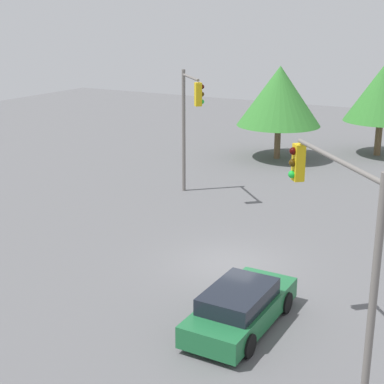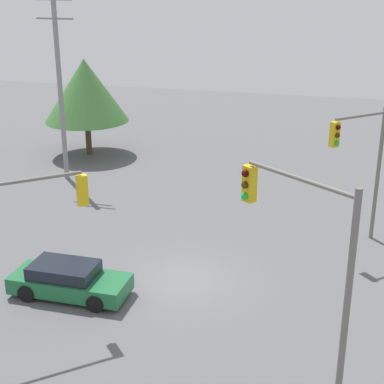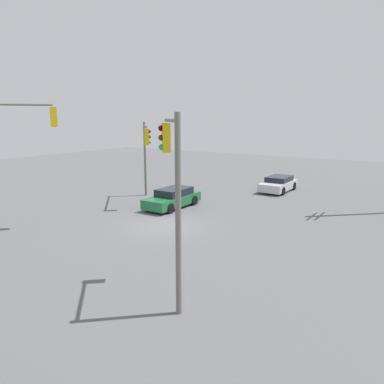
# 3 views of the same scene
# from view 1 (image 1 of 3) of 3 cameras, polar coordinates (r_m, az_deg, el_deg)

# --- Properties ---
(ground_plane) EXTENTS (80.00, 80.00, 0.00)m
(ground_plane) POSITION_cam_1_polar(r_m,az_deg,el_deg) (21.70, 3.76, -7.01)
(ground_plane) COLOR #5B5B5E
(sedan_green) EXTENTS (4.50, 1.91, 1.29)m
(sedan_green) POSITION_cam_1_polar(r_m,az_deg,el_deg) (17.42, 4.73, -11.05)
(sedan_green) COLOR #1E6638
(sedan_green) RESTS_ON ground_plane
(traffic_signal_cross) EXTENTS (2.31, 2.25, 6.20)m
(traffic_signal_cross) POSITION_cam_1_polar(r_m,az_deg,el_deg) (28.53, -0.24, 7.61)
(traffic_signal_cross) COLOR slate
(traffic_signal_cross) RESTS_ON ground_plane
(traffic_signal_aux) EXTENTS (3.63, 3.34, 5.66)m
(traffic_signal_aux) POSITION_cam_1_polar(r_m,az_deg,el_deg) (14.77, 13.84, -2.69)
(traffic_signal_aux) COLOR slate
(traffic_signal_aux) RESTS_ON ground_plane
(tree_behind) EXTENTS (5.21, 5.21, 5.79)m
(tree_behind) POSITION_cam_1_polar(r_m,az_deg,el_deg) (37.14, 8.47, 9.19)
(tree_behind) COLOR brown
(tree_behind) RESTS_ON ground_plane
(tree_far) EXTENTS (4.69, 4.69, 5.82)m
(tree_far) POSITION_cam_1_polar(r_m,az_deg,el_deg) (39.51, 17.99, 9.10)
(tree_far) COLOR brown
(tree_far) RESTS_ON ground_plane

